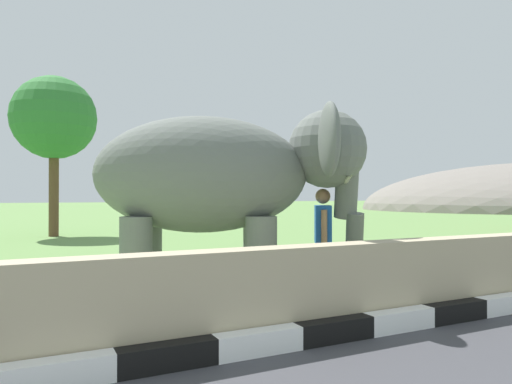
# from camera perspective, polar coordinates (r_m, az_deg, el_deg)

# --- Properties ---
(barrier_parapet) EXTENTS (28.00, 0.36, 1.00)m
(barrier_parapet) POSITION_cam_1_polar(r_m,az_deg,el_deg) (4.64, -10.58, -13.51)
(barrier_parapet) COLOR tan
(barrier_parapet) RESTS_ON ground_plane
(elephant) EXTENTS (4.04, 3.19, 2.82)m
(elephant) POSITION_cam_1_polar(r_m,az_deg,el_deg) (6.85, -3.66, 1.84)
(elephant) COLOR slate
(elephant) RESTS_ON ground_plane
(person_handler) EXTENTS (0.41, 0.58, 1.66)m
(person_handler) POSITION_cam_1_polar(r_m,az_deg,el_deg) (7.23, 8.19, -5.38)
(person_handler) COLOR navy
(person_handler) RESTS_ON ground_plane
(tree_distant) EXTENTS (3.14, 3.14, 6.09)m
(tree_distant) POSITION_cam_1_polar(r_m,az_deg,el_deg) (19.50, -23.47, 8.23)
(tree_distant) COLOR brown
(tree_distant) RESTS_ON ground_plane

